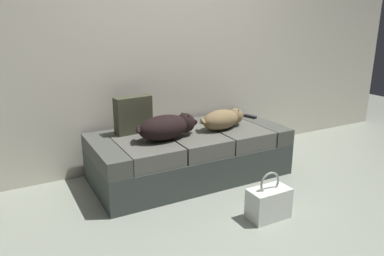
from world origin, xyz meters
TOP-DOWN VIEW (x-y plane):
  - ground_plane at (0.00, 0.00)m, footprint 10.00×10.00m
  - back_wall at (0.00, 1.61)m, footprint 6.40×0.10m
  - couch at (0.00, 1.08)m, footprint 1.82×0.85m
  - dog_dark at (-0.26, 0.99)m, footprint 0.64×0.33m
  - dog_tan at (0.34, 1.02)m, footprint 0.54×0.30m
  - tv_remote at (0.81, 1.22)m, footprint 0.09×0.16m
  - throw_pillow at (-0.46, 1.30)m, footprint 0.35×0.15m
  - handbag at (0.16, 0.10)m, footprint 0.32×0.18m

SIDE VIEW (x-z plane):
  - ground_plane at x=0.00m, z-range 0.00..0.00m
  - handbag at x=0.16m, z-range -0.06..0.31m
  - couch at x=0.00m, z-range 0.00..0.45m
  - tv_remote at x=0.81m, z-range 0.45..0.47m
  - dog_tan at x=0.34m, z-range 0.45..0.64m
  - dog_dark at x=-0.26m, z-range 0.45..0.67m
  - throw_pillow at x=-0.46m, z-range 0.45..0.79m
  - back_wall at x=0.00m, z-range 0.00..2.80m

